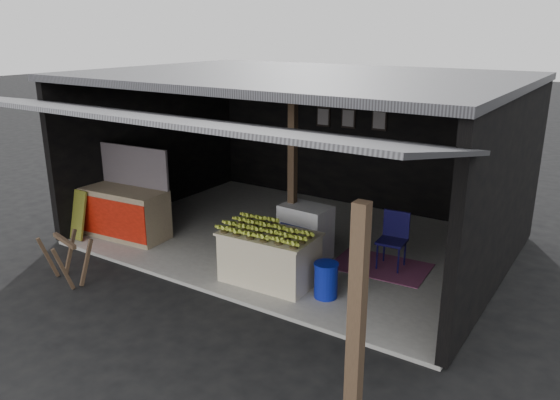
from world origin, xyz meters
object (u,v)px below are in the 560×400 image
Objects in this scene: sawhorse at (66,255)px; neighbor_stall at (126,211)px; plastic_chair at (394,235)px; white_crate at (305,232)px; water_barrel at (326,281)px; banana_table at (269,257)px.

neighbor_stall is at bearing 123.97° from sawhorse.
white_crate is at bearing -165.68° from plastic_chair.
banana_table is at bearing -179.04° from water_barrel.
sawhorse is 3.95m from water_barrel.
water_barrel is (3.59, 1.65, -0.14)m from sawhorse.
banana_table is 0.97m from water_barrel.
water_barrel is (4.23, -0.09, -0.25)m from neighbor_stall.
neighbor_stall reaches higher than white_crate.
sawhorse is 0.84× the size of plastic_chair.
white_crate is at bearing 132.51° from water_barrel.
banana_table is 1.61× the size of plastic_chair.
white_crate is 1.48m from water_barrel.
plastic_chair reaches higher than banana_table.
water_barrel is 1.62m from plastic_chair.
white_crate reaches higher than banana_table.
plastic_chair is (3.96, 3.19, 0.14)m from sawhorse.
neighbor_stall is 4.83m from plastic_chair.
banana_table is at bearing -6.77° from neighbor_stall.
plastic_chair is at bearing 12.64° from neighbor_stall.
plastic_chair is at bearing 22.14° from white_crate.
neighbor_stall is 1.85m from sawhorse.
neighbor_stall reaches higher than plastic_chair.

